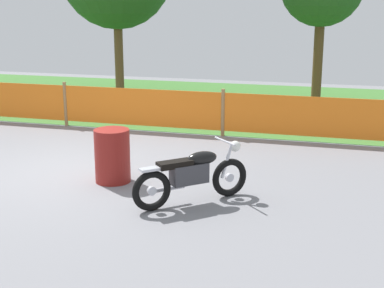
% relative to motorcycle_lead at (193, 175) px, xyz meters
% --- Properties ---
extents(ground, '(24.00, 24.00, 0.02)m').
position_rel_motorcycle_lead_xyz_m(ground, '(-2.43, 0.95, -0.44)').
color(ground, gray).
extents(grass_verge, '(24.00, 7.89, 0.01)m').
position_rel_motorcycle_lead_xyz_m(grass_verge, '(-2.43, 8.14, -0.43)').
color(grass_verge, '#427A33').
rests_on(grass_verge, ground).
extents(barrier_fence, '(11.61, 0.08, 1.05)m').
position_rel_motorcycle_lead_xyz_m(barrier_fence, '(-2.43, 4.19, 0.11)').
color(barrier_fence, '#997547').
rests_on(barrier_fence, ground).
extents(motorcycle_lead, '(1.42, 1.38, 0.89)m').
position_rel_motorcycle_lead_xyz_m(motorcycle_lead, '(0.00, 0.00, 0.00)').
color(motorcycle_lead, black).
rests_on(motorcycle_lead, ground).
extents(oil_drum, '(0.58, 0.58, 0.88)m').
position_rel_motorcycle_lead_xyz_m(oil_drum, '(-1.54, 0.60, 0.01)').
color(oil_drum, maroon).
rests_on(oil_drum, ground).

